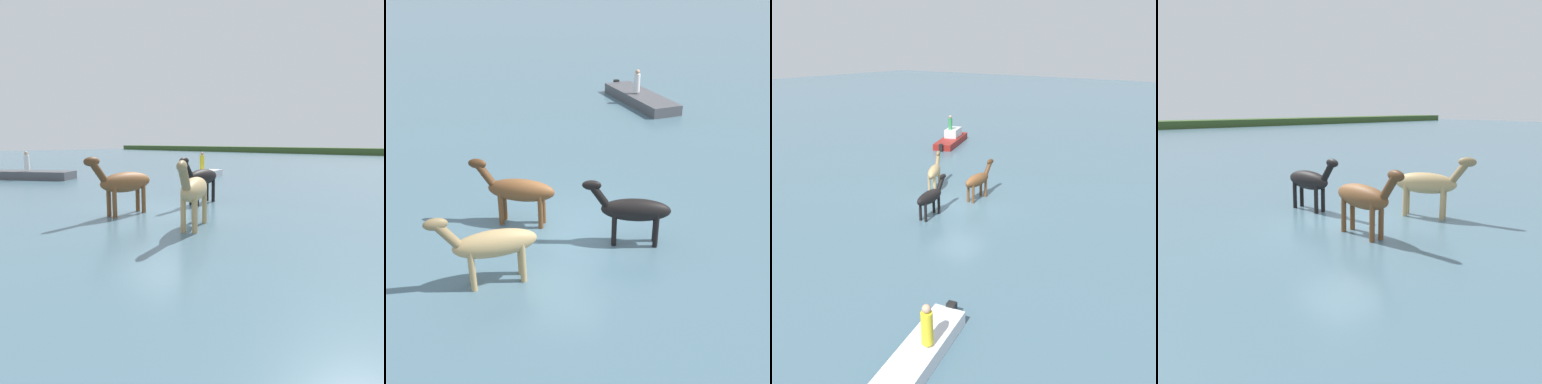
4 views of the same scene
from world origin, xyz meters
TOP-DOWN VIEW (x-y plane):
  - ground_plane at (0.00, 0.00)m, footprint 170.55×170.55m
  - horse_rear_stallion at (-0.31, -1.35)m, footprint 0.61×2.55m
  - horse_lead at (0.23, 2.01)m, footprint 0.74×2.43m
  - horse_dun_straggler at (2.60, -1.15)m, footprint 1.53×2.46m
  - boat_launch_far at (-14.01, 1.47)m, footprint 5.68×4.38m
  - person_watcher_seated at (-13.93, 1.26)m, footprint 0.32×0.32m

SIDE VIEW (x-z plane):
  - ground_plane at x=0.00m, z-range 0.00..0.00m
  - boat_launch_far at x=-14.01m, z-range -0.20..0.57m
  - horse_lead at x=0.23m, z-range 0.10..1.97m
  - horse_rear_stallion at x=-0.31m, z-range 0.10..2.09m
  - horse_dun_straggler at x=2.60m, z-range 0.10..2.10m
  - person_watcher_seated at x=-13.93m, z-range 0.58..1.77m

